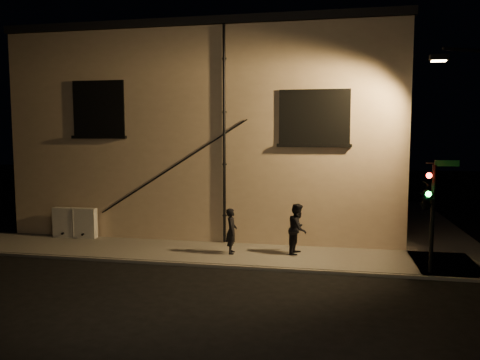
% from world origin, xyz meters
% --- Properties ---
extents(ground, '(90.00, 90.00, 0.00)m').
position_xyz_m(ground, '(0.00, 0.00, 0.00)').
color(ground, black).
extents(sidewalk, '(21.00, 16.00, 0.12)m').
position_xyz_m(sidewalk, '(1.22, 4.39, 0.06)').
color(sidewalk, slate).
rests_on(sidewalk, ground).
extents(building, '(16.20, 12.23, 8.80)m').
position_xyz_m(building, '(-3.00, 8.99, 4.40)').
color(building, beige).
rests_on(building, ground).
extents(utility_cabinet, '(1.87, 0.31, 1.23)m').
position_xyz_m(utility_cabinet, '(-8.07, 2.70, 0.73)').
color(utility_cabinet, silver).
rests_on(utility_cabinet, sidewalk).
extents(pedestrian_a, '(0.47, 0.64, 1.62)m').
position_xyz_m(pedestrian_a, '(-1.20, 1.39, 0.93)').
color(pedestrian_a, black).
rests_on(pedestrian_a, sidewalk).
extents(pedestrian_b, '(0.83, 0.98, 1.80)m').
position_xyz_m(pedestrian_b, '(1.12, 1.78, 1.02)').
color(pedestrian_b, black).
rests_on(pedestrian_b, sidewalk).
extents(traffic_signal, '(1.18, 2.02, 3.46)m').
position_xyz_m(traffic_signal, '(5.10, 0.19, 2.45)').
color(traffic_signal, black).
rests_on(traffic_signal, sidewalk).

